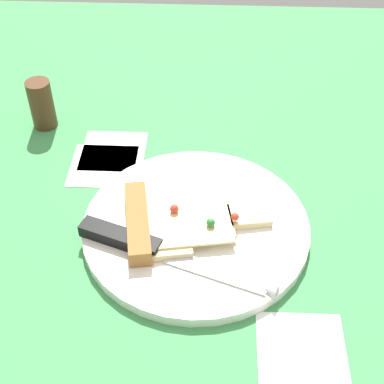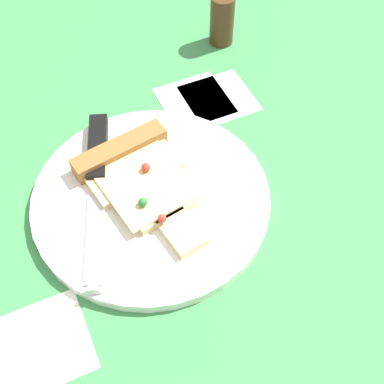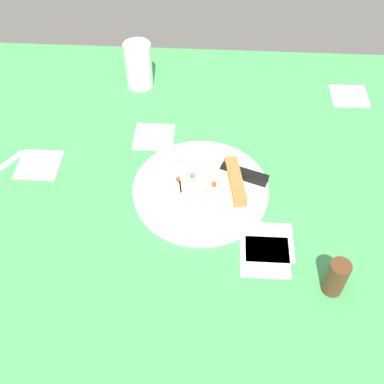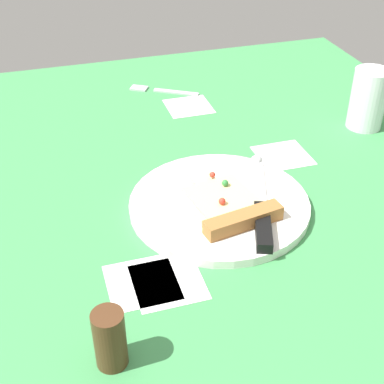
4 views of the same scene
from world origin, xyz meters
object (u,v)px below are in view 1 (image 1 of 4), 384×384
object	(u,v)px
pepper_shaker	(42,104)
knife	(156,250)
plate	(196,227)
pizza_slice	(174,221)

from	to	relation	value
pepper_shaker	knife	bearing A→B (deg)	-53.41
plate	knife	xyz separation A→B (cm)	(-4.41, -5.00, 1.30)
pepper_shaker	pizza_slice	bearing A→B (deg)	-45.36
pizza_slice	pepper_shaker	size ratio (longest dim) A/B	2.46
pizza_slice	pepper_shaker	distance (cm)	29.94
plate	pizza_slice	distance (cm)	3.01
pizza_slice	knife	bearing A→B (deg)	-31.78
plate	knife	distance (cm)	6.80
knife	plate	bearing A→B (deg)	158.65
plate	knife	world-z (taller)	knife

